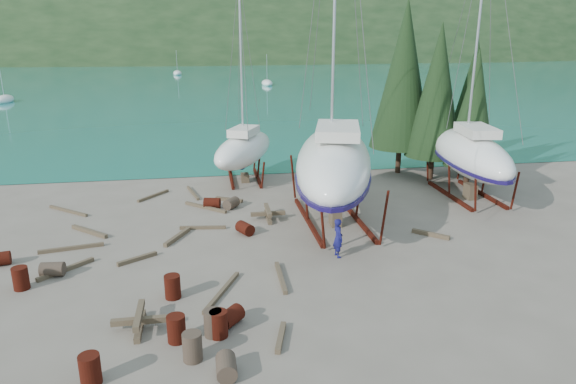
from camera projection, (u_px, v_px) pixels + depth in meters
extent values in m
plane|color=#655B50|center=(265.00, 271.00, 20.83)|extent=(600.00, 600.00, 0.00)
plane|color=#187A76|center=(205.00, 50.00, 318.03)|extent=(700.00, 700.00, 0.00)
ellipsoid|color=#1D3319|center=(204.00, 50.00, 322.75)|extent=(800.00, 360.00, 110.00)
cube|color=beige|center=(43.00, 55.00, 190.25)|extent=(6.00, 5.00, 4.00)
cube|color=#A54C2D|center=(42.00, 47.00, 189.42)|extent=(6.60, 5.60, 1.60)
cube|color=beige|center=(154.00, 55.00, 196.42)|extent=(6.00, 5.00, 4.00)
cube|color=#A54C2D|center=(154.00, 47.00, 195.60)|extent=(6.60, 5.60, 1.60)
cube|color=beige|center=(283.00, 54.00, 204.14)|extent=(6.00, 5.00, 4.00)
cube|color=#A54C2D|center=(283.00, 47.00, 203.32)|extent=(6.60, 5.60, 1.60)
cylinder|color=black|center=(431.00, 167.00, 33.85)|extent=(0.36, 0.36, 1.60)
cone|color=black|center=(437.00, 91.00, 32.38)|extent=(3.60, 3.60, 8.40)
cylinder|color=black|center=(467.00, 176.00, 32.23)|extent=(0.36, 0.36, 1.36)
cone|color=black|center=(474.00, 108.00, 30.98)|extent=(3.06, 3.06, 7.14)
cylinder|color=black|center=(398.00, 160.00, 35.47)|extent=(0.36, 0.36, 1.84)
cone|color=black|center=(404.00, 75.00, 33.78)|extent=(4.14, 4.14, 9.66)
cylinder|color=black|center=(466.00, 163.00, 35.28)|extent=(0.36, 0.36, 1.44)
cone|color=black|center=(473.00, 97.00, 33.96)|extent=(3.24, 3.24, 7.56)
ellipsoid|color=white|center=(5.00, 100.00, 72.70)|extent=(2.00, 5.00, 1.40)
cylinder|color=silver|center=(1.00, 79.00, 71.86)|extent=(0.08, 0.08, 5.00)
ellipsoid|color=white|center=(267.00, 83.00, 97.75)|extent=(2.00, 5.00, 1.40)
cylinder|color=silver|center=(267.00, 68.00, 96.91)|extent=(0.08, 0.08, 5.00)
ellipsoid|color=white|center=(177.00, 73.00, 123.27)|extent=(2.00, 5.00, 1.40)
cylinder|color=silver|center=(177.00, 61.00, 122.44)|extent=(0.08, 0.08, 5.00)
ellipsoid|color=white|center=(334.00, 162.00, 25.51)|extent=(6.74, 12.98, 2.91)
cube|color=#170D45|center=(336.00, 185.00, 25.22)|extent=(0.82, 2.23, 1.00)
cube|color=silver|center=(338.00, 131.00, 24.43)|extent=(2.90, 4.13, 0.50)
cube|color=#53190E|center=(308.00, 220.00, 26.20)|extent=(0.18, 6.85, 0.20)
cube|color=#53190E|center=(356.00, 218.00, 26.59)|extent=(0.18, 6.85, 0.20)
cube|color=brown|center=(335.00, 214.00, 25.67)|extent=(0.50, 0.80, 1.16)
ellipsoid|color=white|center=(470.00, 154.00, 29.76)|extent=(4.30, 10.46, 2.40)
cube|color=#170D45|center=(473.00, 168.00, 29.50)|extent=(0.50, 1.84, 1.00)
cube|color=silver|center=(477.00, 130.00, 28.85)|extent=(2.02, 3.24, 0.50)
cylinder|color=silver|center=(479.00, 20.00, 28.07)|extent=(0.14, 0.14, 12.18)
cube|color=#53190E|center=(449.00, 195.00, 30.33)|extent=(0.18, 5.58, 0.20)
cube|color=#53190E|center=(482.00, 194.00, 30.65)|extent=(0.18, 5.58, 0.20)
cube|color=brown|center=(470.00, 191.00, 29.91)|extent=(0.50, 0.80, 0.88)
ellipsoid|color=white|center=(244.00, 150.00, 33.32)|extent=(5.59, 8.27, 2.05)
cube|color=#170D45|center=(244.00, 160.00, 33.11)|extent=(0.83, 1.41, 1.00)
cube|color=silver|center=(244.00, 131.00, 32.57)|extent=(2.25, 2.74, 0.50)
cylinder|color=silver|center=(241.00, 56.00, 31.96)|extent=(0.14, 0.14, 9.55)
cube|color=#53190E|center=(231.00, 179.00, 33.75)|extent=(0.18, 4.38, 0.20)
cube|color=#53190E|center=(258.00, 178.00, 34.02)|extent=(0.18, 4.38, 0.20)
cube|color=brown|center=(245.00, 178.00, 33.47)|extent=(0.50, 0.80, 0.52)
imported|color=#141357|center=(338.00, 238.00, 21.95)|extent=(0.51, 0.69, 1.73)
cylinder|color=#2D2823|center=(226.00, 367.00, 14.35)|extent=(0.59, 0.89, 0.58)
cylinder|color=#53190E|center=(219.00, 324.00, 16.19)|extent=(0.58, 0.58, 0.88)
cylinder|color=#53190E|center=(212.00, 203.00, 28.34)|extent=(0.99, 0.76, 0.58)
cylinder|color=#53190E|center=(245.00, 228.00, 24.60)|extent=(0.93, 1.05, 0.58)
cylinder|color=#53190E|center=(21.00, 278.00, 19.24)|extent=(0.58, 0.58, 0.88)
cylinder|color=#53190E|center=(90.00, 369.00, 13.99)|extent=(0.58, 0.58, 0.88)
cylinder|color=#2D2823|center=(231.00, 203.00, 28.28)|extent=(0.99, 1.05, 0.58)
cylinder|color=#53190E|center=(230.00, 317.00, 16.88)|extent=(1.01, 1.05, 0.58)
cylinder|color=#53190E|center=(176.00, 329.00, 15.93)|extent=(0.58, 0.58, 0.88)
cylinder|color=#53190E|center=(173.00, 287.00, 18.58)|extent=(0.58, 0.58, 0.88)
cylinder|color=#2D2823|center=(53.00, 269.00, 20.32)|extent=(0.92, 0.65, 0.58)
cylinder|color=#2D2823|center=(192.00, 347.00, 15.00)|extent=(0.58, 0.58, 0.88)
cylinder|color=#2D2823|center=(213.00, 323.00, 16.24)|extent=(0.58, 0.58, 0.88)
cube|color=brown|center=(193.00, 193.00, 30.88)|extent=(0.79, 2.70, 0.14)
cube|color=brown|center=(431.00, 234.00, 24.41)|extent=(1.46, 1.37, 0.19)
cube|color=brown|center=(89.00, 231.00, 24.76)|extent=(1.97, 1.81, 0.19)
cube|color=brown|center=(222.00, 292.00, 18.98)|extent=(1.47, 2.94, 0.15)
cube|color=brown|center=(137.00, 259.00, 21.76)|extent=(1.59, 1.10, 0.17)
cube|color=brown|center=(281.00, 277.00, 20.10)|extent=(0.20, 2.58, 0.16)
cube|color=brown|center=(229.00, 200.00, 29.55)|extent=(1.55, 0.98, 0.19)
cube|color=brown|center=(281.00, 337.00, 16.10)|extent=(0.59, 1.58, 0.17)
cube|color=brown|center=(177.00, 237.00, 24.08)|extent=(1.17, 2.02, 0.19)
cube|color=brown|center=(153.00, 196.00, 30.32)|extent=(1.68, 2.02, 0.15)
cube|color=brown|center=(206.00, 207.00, 28.25)|extent=(2.26, 2.10, 0.16)
cube|color=brown|center=(203.00, 228.00, 25.31)|extent=(2.26, 0.44, 0.15)
cube|color=brown|center=(66.00, 269.00, 20.79)|extent=(1.89, 1.86, 0.17)
cube|color=brown|center=(68.00, 211.00, 27.72)|extent=(2.39, 2.02, 0.15)
cube|color=brown|center=(71.00, 248.00, 22.86)|extent=(2.72, 0.68, 0.16)
cube|color=brown|center=(140.00, 326.00, 16.70)|extent=(0.20, 1.80, 0.20)
cube|color=brown|center=(139.00, 321.00, 16.64)|extent=(1.80, 0.20, 0.20)
cube|color=brown|center=(139.00, 315.00, 16.58)|extent=(0.20, 1.80, 0.20)
cube|color=brown|center=(268.00, 217.00, 26.67)|extent=(0.20, 1.80, 0.20)
cube|color=brown|center=(268.00, 214.00, 26.62)|extent=(1.80, 0.20, 0.20)
cube|color=brown|center=(268.00, 210.00, 26.56)|extent=(0.20, 1.80, 0.20)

